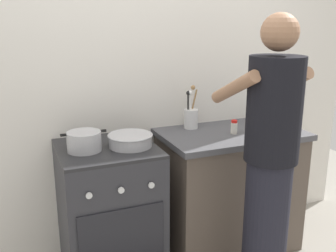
{
  "coord_description": "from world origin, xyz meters",
  "views": [
    {
      "loc": [
        -0.86,
        -2.1,
        1.66
      ],
      "look_at": [
        0.05,
        0.12,
        1.0
      ],
      "focal_mm": 41.25,
      "sensor_mm": 36.0,
      "label": 1
    }
  ],
  "objects_px": {
    "spice_bottle": "(234,127)",
    "person": "(269,166)",
    "stove_range": "(110,213)",
    "mixing_bowl": "(130,140)",
    "utensil_crock": "(191,116)",
    "pot": "(84,141)"
  },
  "relations": [
    {
      "from": "spice_bottle",
      "to": "person",
      "type": "xyz_separation_m",
      "value": [
        -0.09,
        -0.52,
        -0.09
      ]
    },
    {
      "from": "stove_range",
      "to": "spice_bottle",
      "type": "distance_m",
      "value": 1.02
    },
    {
      "from": "mixing_bowl",
      "to": "utensil_crock",
      "type": "relative_size",
      "value": 0.91
    },
    {
      "from": "stove_range",
      "to": "pot",
      "type": "xyz_separation_m",
      "value": [
        -0.14,
        -0.02,
        0.51
      ]
    },
    {
      "from": "pot",
      "to": "mixing_bowl",
      "type": "bearing_deg",
      "value": -4.66
    },
    {
      "from": "pot",
      "to": "utensil_crock",
      "type": "height_order",
      "value": "utensil_crock"
    },
    {
      "from": "utensil_crock",
      "to": "person",
      "type": "distance_m",
      "value": 0.79
    },
    {
      "from": "stove_range",
      "to": "spice_bottle",
      "type": "height_order",
      "value": "spice_bottle"
    },
    {
      "from": "mixing_bowl",
      "to": "person",
      "type": "xyz_separation_m",
      "value": [
        0.66,
        -0.53,
        -0.08
      ]
    },
    {
      "from": "stove_range",
      "to": "mixing_bowl",
      "type": "height_order",
      "value": "mixing_bowl"
    },
    {
      "from": "spice_bottle",
      "to": "person",
      "type": "distance_m",
      "value": 0.54
    },
    {
      "from": "person",
      "to": "spice_bottle",
      "type": "bearing_deg",
      "value": 80.48
    },
    {
      "from": "mixing_bowl",
      "to": "pot",
      "type": "bearing_deg",
      "value": 175.34
    },
    {
      "from": "person",
      "to": "mixing_bowl",
      "type": "bearing_deg",
      "value": 140.99
    },
    {
      "from": "stove_range",
      "to": "person",
      "type": "height_order",
      "value": "person"
    },
    {
      "from": "spice_bottle",
      "to": "person",
      "type": "height_order",
      "value": "person"
    },
    {
      "from": "stove_range",
      "to": "person",
      "type": "bearing_deg",
      "value": -35.84
    },
    {
      "from": "stove_range",
      "to": "mixing_bowl",
      "type": "xyz_separation_m",
      "value": [
        0.14,
        -0.04,
        0.49
      ]
    },
    {
      "from": "pot",
      "to": "person",
      "type": "height_order",
      "value": "person"
    },
    {
      "from": "utensil_crock",
      "to": "person",
      "type": "relative_size",
      "value": 0.18
    },
    {
      "from": "mixing_bowl",
      "to": "spice_bottle",
      "type": "xyz_separation_m",
      "value": [
        0.74,
        -0.01,
        0.0
      ]
    },
    {
      "from": "utensil_crock",
      "to": "spice_bottle",
      "type": "height_order",
      "value": "utensil_crock"
    }
  ]
}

